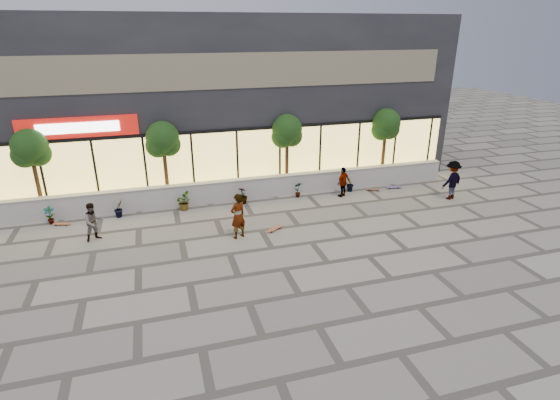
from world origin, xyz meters
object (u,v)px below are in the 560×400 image
object	(u,v)px
skateboard_right_far	(394,187)
skateboard_right_near	(373,190)
tree_east	(386,126)
tree_west	(30,150)
skateboard_center	(274,229)
skateboard_left	(61,224)
tree_mideast	(287,133)
skater_right_near	(343,182)
skater_left	(94,222)
tree_midwest	(163,141)
skater_center	(238,216)
skater_right_far	(452,180)

from	to	relation	value
skateboard_right_far	skateboard_right_near	bearing A→B (deg)	-173.67
tree_east	tree_west	bearing A→B (deg)	180.00
skateboard_center	skateboard_right_far	bearing A→B (deg)	-8.04
tree_west	skateboard_left	distance (m)	3.41
tree_mideast	skateboard_right_far	distance (m)	6.33
skater_right_near	skateboard_center	world-z (taller)	skater_right_near
skater_left	skateboard_left	xyz separation A→B (m)	(-1.55, 1.87, -0.71)
tree_midwest	skater_left	bearing A→B (deg)	-131.71
tree_midwest	skater_left	distance (m)	5.03
skater_left	skater_right_near	size ratio (longest dim) A/B	1.02
skateboard_left	skateboard_right_near	world-z (taller)	same
tree_west	skateboard_center	world-z (taller)	tree_west
skater_center	skater_right_near	size ratio (longest dim) A/B	1.23
skateboard_right_near	skateboard_center	bearing A→B (deg)	-133.06
skater_right_near	tree_east	bearing A→B (deg)	178.31
tree_midwest	skater_right_near	xyz separation A→B (m)	(8.37, -1.77, -2.22)
tree_west	skateboard_right_far	distance (m)	17.23
tree_west	skateboard_center	size ratio (longest dim) A/B	4.93
skater_left	skater_right_far	xyz separation A→B (m)	(16.30, -0.19, 0.18)
tree_mideast	skater_right_far	distance (m)	8.37
skater_right_far	skateboard_left	xyz separation A→B (m)	(-17.86, 2.06, -0.89)
tree_west	skater_left	distance (m)	4.74
skateboard_left	skateboard_right_far	world-z (taller)	skateboard_right_far
tree_midwest	skater_center	distance (m)	5.77
tree_mideast	skateboard_center	xyz separation A→B (m)	(-1.98, -4.60, -2.90)
tree_east	skater_center	distance (m)	10.43
tree_midwest	tree_east	distance (m)	11.50
skateboard_left	skateboard_right_far	size ratio (longest dim) A/B	0.90
skateboard_center	skateboard_left	bearing A→B (deg)	129.40
skater_right_near	skateboard_center	bearing A→B (deg)	1.79
skateboard_left	tree_east	bearing A→B (deg)	21.57
skateboard_left	skateboard_center	bearing A→B (deg)	-3.61
tree_west	tree_east	bearing A→B (deg)	0.00
skater_center	skateboard_right_near	size ratio (longest dim) A/B	2.59
tree_west	skateboard_left	world-z (taller)	tree_west
tree_east	skater_right_far	distance (m)	4.47
skater_left	skateboard_left	distance (m)	2.53
skater_right_near	skater_right_far	size ratio (longest dim) A/B	0.79
tree_west	skateboard_center	xyz separation A→B (m)	(9.52, -4.60, -2.90)
tree_midwest	skater_right_far	xyz separation A→B (m)	(13.30, -3.56, -2.03)
skater_left	skater_right_near	xyz separation A→B (m)	(11.37, 1.60, -0.01)
skater_center	skateboard_center	world-z (taller)	skater_center
tree_mideast	tree_west	bearing A→B (deg)	180.00
skater_left	skateboard_center	world-z (taller)	skater_left
tree_mideast	skateboard_center	bearing A→B (deg)	-113.28
tree_east	skateboard_right_far	size ratio (longest dim) A/B	4.87
tree_mideast	skateboard_left	distance (m)	11.05
skateboard_left	skater_right_near	bearing A→B (deg)	15.02
tree_east	skater_right_near	size ratio (longest dim) A/B	2.57
skater_center	skateboard_right_near	distance (m)	8.45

